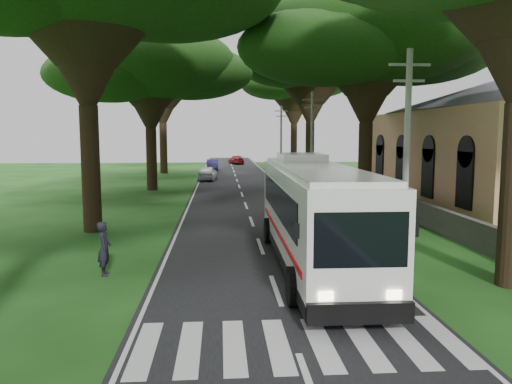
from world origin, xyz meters
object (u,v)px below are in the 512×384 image
(pedestrian, at_px, (104,248))
(pole_mid, at_px, (312,141))
(coach_bus, at_px, (314,213))
(distant_car_a, at_px, (208,173))
(church, at_px, (496,132))
(distant_car_b, at_px, (213,165))
(pole_near, at_px, (407,150))
(distant_car_c, at_px, (236,160))
(pole_far, at_px, (281,139))

(pedestrian, bearing_deg, pole_mid, -34.96)
(coach_bus, relative_size, distant_car_a, 2.86)
(church, xyz_separation_m, coach_bus, (-16.19, -16.79, -2.94))
(pole_mid, xyz_separation_m, distant_car_b, (-8.19, 26.04, -3.45))
(distant_car_a, bearing_deg, pole_near, 110.61)
(coach_bus, bearing_deg, distant_car_c, 91.33)
(pole_far, distance_m, distant_car_c, 19.92)
(pole_mid, bearing_deg, distant_car_b, 107.47)
(church, distance_m, pole_near, 19.88)
(pole_far, relative_size, pedestrian, 4.31)
(church, height_order, distant_car_c, church)
(distant_car_b, distance_m, distant_car_c, 13.47)
(pedestrian, bearing_deg, coach_bus, -92.97)
(pole_mid, xyz_separation_m, distant_car_a, (-8.50, 12.21, -3.41))
(distant_car_a, relative_size, distant_car_b, 1.03)
(pole_far, height_order, pedestrian, pole_far)
(pole_near, relative_size, pedestrian, 4.31)
(church, height_order, distant_car_a, church)
(pole_near, xyz_separation_m, pole_mid, (0.00, 20.00, 0.00))
(pole_near, height_order, distant_car_a, pole_near)
(church, bearing_deg, pole_mid, 160.19)
(coach_bus, relative_size, distant_car_b, 2.95)
(church, relative_size, pole_mid, 3.00)
(distant_car_c, bearing_deg, coach_bus, 80.84)
(church, relative_size, pedestrian, 12.92)
(pole_mid, relative_size, distant_car_c, 1.80)
(church, distance_m, pole_mid, 13.16)
(pole_mid, height_order, distant_car_a, pole_mid)
(pole_mid, bearing_deg, distant_car_c, 96.86)
(church, height_order, pole_near, church)
(distant_car_c, bearing_deg, church, 101.43)
(pole_far, distance_m, distant_car_b, 10.75)
(pole_near, xyz_separation_m, pedestrian, (-11.14, -1.89, -3.25))
(pole_near, xyz_separation_m, distant_car_a, (-8.50, 32.21, -3.41))
(pole_far, xyz_separation_m, distant_car_c, (-4.70, 19.04, -3.50))
(pedestrian, bearing_deg, church, -61.42)
(distant_car_b, xyz_separation_m, pedestrian, (-2.95, -47.92, 0.20))
(distant_car_c, bearing_deg, distant_car_b, 64.98)
(distant_car_b, distance_m, pedestrian, 48.02)
(church, bearing_deg, pole_far, 116.82)
(distant_car_c, bearing_deg, pole_far, 93.88)
(pole_far, height_order, distant_car_b, pole_far)
(pole_near, distance_m, coach_bus, 4.59)
(distant_car_c, bearing_deg, pole_mid, 86.87)
(church, bearing_deg, pole_near, -128.50)
(church, xyz_separation_m, pedestrian, (-23.51, -17.43, -3.98))
(pole_far, xyz_separation_m, distant_car_b, (-8.19, 6.04, -3.45))
(distant_car_a, relative_size, pedestrian, 2.34)
(pole_near, bearing_deg, pedestrian, -170.38)
(pole_mid, xyz_separation_m, distant_car_c, (-4.70, 39.04, -3.50))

